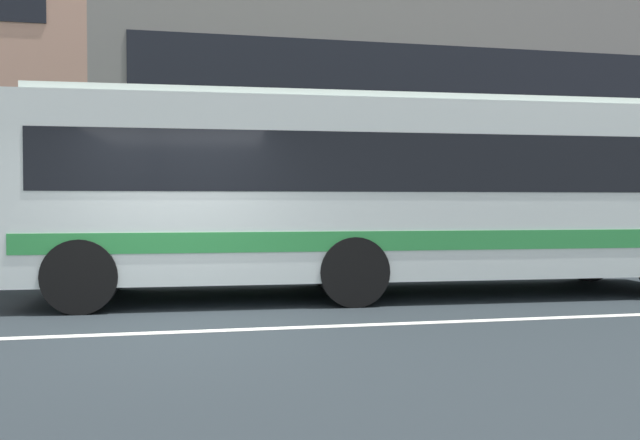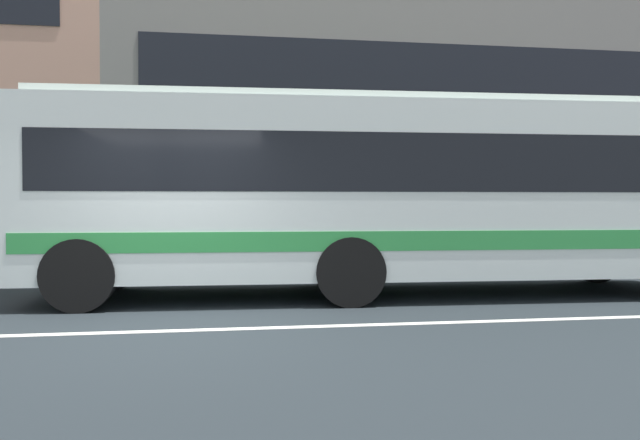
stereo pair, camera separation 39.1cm
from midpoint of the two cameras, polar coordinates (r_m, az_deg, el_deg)
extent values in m
plane|color=#22292E|center=(7.58, -12.76, -9.75)|extent=(160.00, 160.00, 0.00)
cube|color=silver|center=(7.58, -12.76, -9.72)|extent=(60.00, 0.16, 0.01)
cube|color=#164F1C|center=(13.80, -9.23, -2.98)|extent=(16.50, 1.10, 0.81)
cube|color=gray|center=(24.64, 14.58, 8.63)|extent=(25.55, 8.74, 9.12)
cube|color=black|center=(20.85, 19.50, 11.95)|extent=(23.50, 0.04, 1.82)
cube|color=silver|center=(10.27, 6.40, 2.55)|extent=(10.85, 2.85, 2.63)
cube|color=black|center=(10.29, 6.40, 4.75)|extent=(10.21, 2.85, 0.84)
cube|color=green|center=(10.29, 6.38, -1.48)|extent=(10.64, 2.87, 0.28)
cube|color=silver|center=(10.39, 6.42, 10.15)|extent=(10.41, 2.44, 0.12)
cylinder|color=black|center=(13.05, 24.29, -2.92)|extent=(1.01, 0.32, 1.00)
cylinder|color=black|center=(11.31, 1.80, -3.45)|extent=(1.01, 0.32, 1.00)
cylinder|color=black|center=(9.08, 3.97, -4.67)|extent=(1.01, 0.32, 1.00)
cylinder|color=black|center=(11.36, -17.17, -3.49)|extent=(1.01, 0.32, 1.00)
cylinder|color=black|center=(9.14, -19.72, -4.70)|extent=(1.01, 0.32, 1.00)
camera|label=1|loc=(0.20, -88.92, 0.03)|focal=35.62mm
camera|label=2|loc=(0.20, 91.08, -0.03)|focal=35.62mm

